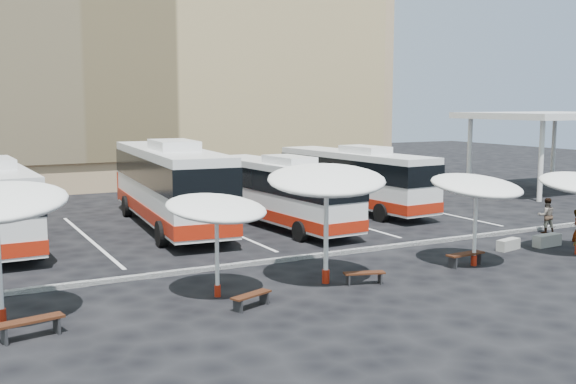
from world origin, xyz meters
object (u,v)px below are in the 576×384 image
wood_bench_1 (251,297)px  sunshade_3 (477,186)px  bus_3 (354,177)px  conc_bench_0 (508,244)px  wood_bench_2 (364,275)px  sunshade_1 (216,209)px  bus_1 (169,182)px  wood_bench_3 (465,256)px  passenger_1 (547,216)px  wood_bench_0 (31,324)px  sunshade_2 (326,180)px  bus_2 (279,190)px  conc_bench_1 (547,240)px

wood_bench_1 → sunshade_3: bearing=5.4°
bus_3 → sunshade_3: (-3.19, -12.68, 1.06)m
conc_bench_0 → wood_bench_2: bearing=-168.6°
sunshade_1 → sunshade_3: bearing=-3.9°
sunshade_1 → bus_1: bearing=78.8°
conc_bench_0 → wood_bench_3: bearing=-159.7°
sunshade_3 → bus_3: bearing=75.9°
sunshade_3 → conc_bench_0: 4.27m
sunshade_1 → passenger_1: bearing=8.2°
conc_bench_0 → sunshade_1: bearing=-176.9°
bus_1 → wood_bench_0: 15.34m
sunshade_2 → passenger_1: bearing=11.3°
bus_1 → conc_bench_0: size_ratio=11.49×
wood_bench_3 → wood_bench_1: bearing=-173.9°
bus_2 → sunshade_2: (-3.30, -9.77, 1.62)m
bus_3 → wood_bench_1: 18.41m
sunshade_2 → conc_bench_1: bearing=3.5°
sunshade_3 → passenger_1: (7.19, 3.07, -2.07)m
bus_3 → conc_bench_0: bearing=-95.2°
bus_1 → wood_bench_1: (-1.93, -13.37, -1.80)m
bus_3 → wood_bench_3: size_ratio=7.22×
bus_2 → sunshade_3: bus_2 is taller
bus_2 → sunshade_1: (-6.97, -9.56, 0.95)m
sunshade_3 → bus_1: bearing=120.1°
bus_2 → sunshade_3: 10.61m
bus_1 → wood_bench_0: size_ratio=8.00×
wood_bench_2 → wood_bench_1: bearing=-172.2°
conc_bench_1 → bus_3: bearing=98.8°
conc_bench_1 → bus_1: bearing=137.0°
conc_bench_1 → passenger_1: 3.01m
bus_3 → sunshade_2: 15.34m
sunshade_1 → conc_bench_0: bearing=3.1°
bus_3 → sunshade_1: size_ratio=2.97×
sunshade_3 → wood_bench_1: (-9.18, -0.86, -2.55)m
sunshade_1 → passenger_1: 17.07m
conc_bench_0 → passenger_1: passenger_1 is taller
sunshade_1 → wood_bench_1: (0.42, -1.52, -2.37)m
bus_2 → wood_bench_3: bus_2 is taller
wood_bench_0 → bus_1: bearing=59.2°
wood_bench_3 → passenger_1: bearing=21.7°
sunshade_1 → wood_bench_3: sunshade_1 is taller
wood_bench_0 → conc_bench_0: wood_bench_0 is taller
bus_2 → sunshade_3: (2.63, -10.22, 1.14)m
bus_3 → sunshade_1: (-12.79, -12.03, 0.87)m
passenger_1 → sunshade_1: bearing=32.1°
wood_bench_0 → conc_bench_0: (18.13, 1.93, -0.16)m
bus_1 → sunshade_1: 12.10m
sunshade_1 → sunshade_2: size_ratio=0.76×
bus_3 → wood_bench_0: 22.60m
bus_3 → bus_2: bearing=-161.7°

